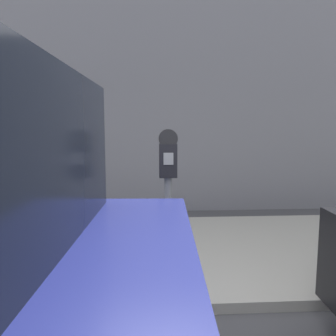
# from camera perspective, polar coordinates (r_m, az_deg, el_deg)

# --- Properties ---
(sidewalk) EXTENTS (24.00, 2.80, 0.10)m
(sidewalk) POSITION_cam_1_polar(r_m,az_deg,el_deg) (4.38, -3.26, -14.28)
(sidewalk) COLOR #ADAAA3
(sidewalk) RESTS_ON ground_plane
(building_facade) EXTENTS (24.00, 0.30, 6.21)m
(building_facade) POSITION_cam_1_polar(r_m,az_deg,el_deg) (6.64, -3.56, 19.78)
(building_facade) COLOR gray
(building_facade) RESTS_ON ground_plane
(parking_meter) EXTENTS (0.18, 0.14, 1.52)m
(parking_meter) POSITION_cam_1_polar(r_m,az_deg,el_deg) (3.19, 0.00, -2.28)
(parking_meter) COLOR slate
(parking_meter) RESTS_ON sidewalk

